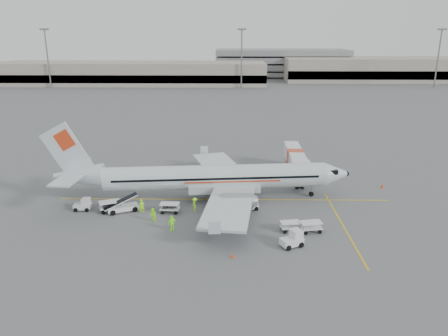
{
  "coord_description": "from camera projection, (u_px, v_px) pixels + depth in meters",
  "views": [
    {
      "loc": [
        0.85,
        -54.5,
        21.71
      ],
      "look_at": [
        0.0,
        2.0,
        3.8
      ],
      "focal_mm": 35.0,
      "sensor_mm": 36.0,
      "label": 1
    }
  ],
  "objects": [
    {
      "name": "stripe_cross",
      "position": [
        343.0,
        226.0,
        50.69
      ],
      "size": [
        0.2,
        20.0,
        0.01
      ],
      "primitive_type": "cube",
      "color": "yellow",
      "rests_on": "ground"
    },
    {
      "name": "cart_empty_a",
      "position": [
        290.0,
        226.0,
        49.17
      ],
      "size": [
        2.36,
        1.62,
        1.14
      ],
      "primitive_type": null,
      "rotation": [
        0.0,
        0.0,
        0.16
      ],
      "color": "silver",
      "rests_on": "ground"
    },
    {
      "name": "terminal_west",
      "position": [
        133.0,
        73.0,
        181.64
      ],
      "size": [
        110.0,
        22.0,
        9.0
      ],
      "primitive_type": null,
      "color": "gray",
      "rests_on": "ground"
    },
    {
      "name": "belt_loader",
      "position": [
        122.0,
        201.0,
        54.27
      ],
      "size": [
        5.36,
        3.78,
        2.72
      ],
      "primitive_type": null,
      "rotation": [
        0.0,
        0.0,
        0.42
      ],
      "color": "silver",
      "rests_on": "ground"
    },
    {
      "name": "terminal_east",
      "position": [
        386.0,
        69.0,
        194.2
      ],
      "size": [
        90.0,
        26.0,
        10.0
      ],
      "primitive_type": null,
      "color": "gray",
      "rests_on": "ground"
    },
    {
      "name": "crew_a",
      "position": [
        142.0,
        206.0,
        53.95
      ],
      "size": [
        0.76,
        0.65,
        1.78
      ],
      "primitive_type": "imported",
      "rotation": [
        0.0,
        0.0,
        0.41
      ],
      "color": "#8EF813",
      "rests_on": "ground"
    },
    {
      "name": "cone_stbd",
      "position": [
        233.0,
        255.0,
        43.51
      ],
      "size": [
        0.33,
        0.33,
        0.54
      ],
      "primitive_type": "cone",
      "color": "#E5470B",
      "rests_on": "ground"
    },
    {
      "name": "cart_loaded_a",
      "position": [
        170.0,
        208.0,
        54.13
      ],
      "size": [
        2.42,
        1.49,
        1.23
      ],
      "primitive_type": null,
      "rotation": [
        0.0,
        0.0,
        -0.04
      ],
      "color": "silver",
      "rests_on": "ground"
    },
    {
      "name": "cone_nose",
      "position": [
        383.0,
        186.0,
        62.77
      ],
      "size": [
        0.41,
        0.41,
        0.66
      ],
      "primitive_type": "cone",
      "color": "#E5470B",
      "rests_on": "ground"
    },
    {
      "name": "cone_port",
      "position": [
        207.0,
        169.0,
        70.34
      ],
      "size": [
        0.36,
        0.36,
        0.59
      ],
      "primitive_type": "cone",
      "color": "#E5470B",
      "rests_on": "ground"
    },
    {
      "name": "stripe_lead",
      "position": [
        224.0,
        199.0,
        58.52
      ],
      "size": [
        44.0,
        0.2,
        0.01
      ],
      "primitive_type": "cube",
      "color": "yellow",
      "rests_on": "ground"
    },
    {
      "name": "tug_aft",
      "position": [
        82.0,
        204.0,
        54.82
      ],
      "size": [
        2.09,
        1.21,
        1.6
      ],
      "primitive_type": null,
      "rotation": [
        0.0,
        0.0,
        0.01
      ],
      "color": "silver",
      "rests_on": "ground"
    },
    {
      "name": "crew_b",
      "position": [
        153.0,
        215.0,
        51.54
      ],
      "size": [
        1.01,
        1.04,
        1.68
      ],
      "primitive_type": "imported",
      "rotation": [
        0.0,
        0.0,
        -0.87
      ],
      "color": "#8EF813",
      "rests_on": "ground"
    },
    {
      "name": "treeline",
      "position": [
        229.0,
        68.0,
        224.41
      ],
      "size": [
        300.0,
        3.0,
        6.0
      ],
      "primitive_type": null,
      "color": "black",
      "rests_on": "ground"
    },
    {
      "name": "crew_c",
      "position": [
        195.0,
        204.0,
        54.6
      ],
      "size": [
        0.87,
        1.23,
        1.73
      ],
      "primitive_type": "imported",
      "rotation": [
        0.0,
        0.0,
        1.79
      ],
      "color": "#8EF813",
      "rests_on": "ground"
    },
    {
      "name": "cart_empty_b",
      "position": [
        311.0,
        227.0,
        48.92
      ],
      "size": [
        2.6,
        1.84,
        1.24
      ],
      "primitive_type": null,
      "rotation": [
        0.0,
        0.0,
        0.2
      ],
      "color": "silver",
      "rests_on": "ground"
    },
    {
      "name": "crew_d",
      "position": [
        172.0,
        223.0,
        49.23
      ],
      "size": [
        1.12,
        0.98,
        1.82
      ],
      "primitive_type": "imported",
      "rotation": [
        0.0,
        0.0,
        3.77
      ],
      "color": "#8EF813",
      "rests_on": "ground"
    },
    {
      "name": "cart_loaded_b",
      "position": [
        110.0,
        206.0,
        54.51
      ],
      "size": [
        2.96,
        2.4,
        1.34
      ],
      "primitive_type": null,
      "rotation": [
        0.0,
        0.0,
        0.4
      ],
      "color": "silver",
      "rests_on": "ground"
    },
    {
      "name": "tug_fore",
      "position": [
        292.0,
        239.0,
        45.58
      ],
      "size": [
        2.66,
        2.22,
        1.79
      ],
      "primitive_type": null,
      "rotation": [
        0.0,
        0.0,
        0.46
      ],
      "color": "silver",
      "rests_on": "ground"
    },
    {
      "name": "tug_mid",
      "position": [
        250.0,
        204.0,
        55.05
      ],
      "size": [
        2.26,
        1.61,
        1.58
      ],
      "primitive_type": null,
      "rotation": [
        0.0,
        0.0,
        0.23
      ],
      "color": "silver",
      "rests_on": "ground"
    },
    {
      "name": "parking_garage",
      "position": [
        281.0,
        62.0,
        208.55
      ],
      "size": [
        62.0,
        24.0,
        14.0
      ],
      "primitive_type": null,
      "color": "slate",
      "rests_on": "ground"
    },
    {
      "name": "mast_west",
      "position": [
        48.0,
        59.0,
        168.67
      ],
      "size": [
        3.2,
        1.2,
        22.0
      ],
      "primitive_type": null,
      "color": "slate",
      "rests_on": "ground"
    },
    {
      "name": "mast_center",
      "position": [
        242.0,
        59.0,
        167.59
      ],
      "size": [
        3.2,
        1.2,
        22.0
      ],
      "primitive_type": null,
      "color": "slate",
      "rests_on": "ground"
    },
    {
      "name": "jet_bridge",
      "position": [
        295.0,
        163.0,
        67.35
      ],
      "size": [
        3.12,
        15.82,
        4.15
      ],
      "primitive_type": null,
      "rotation": [
        0.0,
        0.0,
        -0.01
      ],
      "color": "silver",
      "rests_on": "ground"
    },
    {
      "name": "mast_east",
      "position": [
        438.0,
        59.0,
        166.51
      ],
      "size": [
        3.2,
        1.2,
        22.0
      ],
      "primitive_type": null,
      "color": "slate",
      "rests_on": "ground"
    },
    {
      "name": "aircraft",
      "position": [
        216.0,
        161.0,
        57.07
      ],
      "size": [
        41.26,
        33.73,
        10.64
      ],
      "primitive_type": null,
      "rotation": [
        0.0,
        0.0,
        0.09
      ],
      "color": "silver",
      "rests_on": "ground"
    },
    {
      "name": "ground",
      "position": [
        224.0,
        199.0,
        58.52
      ],
      "size": [
        360.0,
        360.0,
        0.0
      ],
      "primitive_type": "plane",
      "color": "#56595B"
    }
  ]
}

